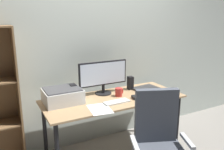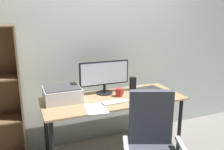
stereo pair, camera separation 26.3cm
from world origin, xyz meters
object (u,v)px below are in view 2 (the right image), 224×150
Objects in this scene: printer at (62,94)px; speaker_left at (74,91)px; mouse at (135,98)px; coffee_mug at (119,92)px; monitor at (104,75)px; desk at (114,105)px; laptop at (149,90)px; speaker_right at (133,84)px; keyboard at (115,102)px.

speaker_left is at bearing 19.72° from printer.
printer reaches higher than mouse.
mouse is 0.96× the size of coffee_mug.
monitor is 1.53× the size of printer.
desk is at bearing -23.52° from speaker_left.
desk is 0.60m from printer.
monitor is 1.92× the size of laptop.
laptop is 1.88× the size of speaker_right.
keyboard is at bearing -28.78° from printer.
speaker_left is 1.00× the size of speaker_right.
coffee_mug is 0.30m from speaker_right.
laptop is at bearing 7.35° from coffee_mug.
speaker_right reaches higher than mouse.
keyboard is at bearing -90.72° from monitor.
speaker_left reaches higher than keyboard.
desk is 0.18m from keyboard.
speaker_left is at bearing 168.55° from laptop.
mouse reaches higher than laptop.
coffee_mug is at bearing 52.68° from keyboard.
mouse is 0.21m from coffee_mug.
coffee_mug reaches higher than laptop.
mouse is 0.39m from laptop.
speaker_left is at bearing 180.00° from speaker_right.
speaker_left reaches higher than desk.
keyboard is 0.51m from speaker_left.
speaker_right is at bearing 3.17° from printer.
keyboard is 0.72× the size of printer.
desk is 5.61× the size of keyboard.
laptop reaches higher than keyboard.
coffee_mug is 0.59× the size of speaker_right.
keyboard is 0.22m from coffee_mug.
keyboard is 0.25m from mouse.
speaker_left is (-0.42, 0.18, 0.17)m from desk.
monitor reaches higher than laptop.
desk is 9.56× the size of speaker_right.
keyboard is at bearing -139.15° from speaker_right.
monitor is 6.15× the size of coffee_mug.
laptop is (0.32, 0.22, -0.01)m from mouse.
speaker_right is at bearing 0.00° from speaker_left.
desk is 0.27m from mouse.
desk is 16.93× the size of mouse.
monitor is at bearing 87.47° from keyboard.
coffee_mug is 0.65m from printer.
desk is 0.42m from speaker_right.
speaker_left is 0.76m from speaker_right.
keyboard is at bearing -162.76° from laptop.
speaker_right reaches higher than coffee_mug.
keyboard is 2.91× the size of coffee_mug.
desk is 0.49m from speaker_left.
monitor reaches higher than keyboard.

